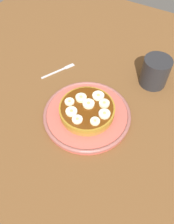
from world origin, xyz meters
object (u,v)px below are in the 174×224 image
at_px(banana_slice_2, 81,98).
at_px(fork, 60,70).
at_px(pancake_stack, 87,110).
at_px(banana_slice_4, 79,120).
at_px(banana_slice_8, 70,102).
at_px(banana_slice_5, 95,121).
at_px(banana_slice_6, 71,112).
at_px(banana_slice_0, 89,104).
at_px(plate, 87,114).
at_px(coffee_mug, 156,71).
at_px(banana_slice_3, 104,104).
at_px(banana_slice_7, 105,113).
at_px(banana_slice_1, 98,96).

height_order(banana_slice_2, fork, banana_slice_2).
relative_size(pancake_stack, fork, 1.41).
distance_m(banana_slice_4, banana_slice_8, 0.07).
xyz_separation_m(banana_slice_5, banana_slice_6, (-0.00, 0.07, 0.00)).
bearing_deg(banana_slice_5, banana_slice_0, 45.27).
height_order(banana_slice_5, banana_slice_6, banana_slice_6).
relative_size(plate, coffee_mug, 2.06).
relative_size(banana_slice_0, coffee_mug, 0.27).
bearing_deg(banana_slice_3, pancake_stack, 130.93).
bearing_deg(fork, banana_slice_4, -133.63).
distance_m(banana_slice_3, fork, 0.25).
bearing_deg(banana_slice_2, banana_slice_4, -153.52).
xyz_separation_m(banana_slice_3, banana_slice_8, (-0.04, 0.09, -0.00)).
height_order(banana_slice_2, banana_slice_6, banana_slice_2).
xyz_separation_m(banana_slice_4, banana_slice_7, (0.06, -0.05, 0.00)).
bearing_deg(banana_slice_3, banana_slice_8, 115.89).
xyz_separation_m(banana_slice_2, banana_slice_5, (-0.05, -0.07, -0.00)).
relative_size(banana_slice_1, banana_slice_8, 1.25).
bearing_deg(coffee_mug, fork, 110.28).
distance_m(banana_slice_1, banana_slice_6, 0.10).
xyz_separation_m(plate, banana_slice_8, (-0.01, 0.05, 0.04)).
bearing_deg(banana_slice_1, banana_slice_8, 134.84).
relative_size(banana_slice_1, banana_slice_5, 1.30).
bearing_deg(banana_slice_4, coffee_mug, -21.32).
bearing_deg(fork, coffee_mug, -69.72).
xyz_separation_m(plate, banana_slice_3, (0.03, -0.04, 0.04)).
bearing_deg(banana_slice_2, banana_slice_8, 143.06).
xyz_separation_m(plate, coffee_mug, (0.24, -0.12, 0.04)).
relative_size(pancake_stack, banana_slice_0, 4.94).
relative_size(banana_slice_2, fork, 0.27).
bearing_deg(banana_slice_1, banana_slice_3, -120.93).
bearing_deg(plate, fork, 55.35).
bearing_deg(banana_slice_8, banana_slice_5, -103.41).
xyz_separation_m(banana_slice_4, banana_slice_8, (0.04, 0.06, 0.00)).
bearing_deg(plate, banana_slice_2, 59.54).
bearing_deg(coffee_mug, pancake_stack, 153.57).
xyz_separation_m(plate, banana_slice_2, (0.02, 0.03, 0.04)).
height_order(banana_slice_2, banana_slice_7, same).
relative_size(banana_slice_3, banana_slice_5, 1.12).
relative_size(plate, banana_slice_1, 7.39).
height_order(banana_slice_4, coffee_mug, coffee_mug).
distance_m(banana_slice_1, banana_slice_7, 0.07).
height_order(banana_slice_1, banana_slice_4, banana_slice_1).
bearing_deg(banana_slice_4, banana_slice_5, -64.65).
relative_size(pancake_stack, banana_slice_3, 5.57).
distance_m(banana_slice_3, banana_slice_6, 0.10).
xyz_separation_m(pancake_stack, banana_slice_1, (0.05, -0.01, 0.02)).
xyz_separation_m(banana_slice_0, banana_slice_2, (0.01, 0.03, 0.00)).
height_order(pancake_stack, fork, pancake_stack).
relative_size(banana_slice_3, banana_slice_8, 1.08).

